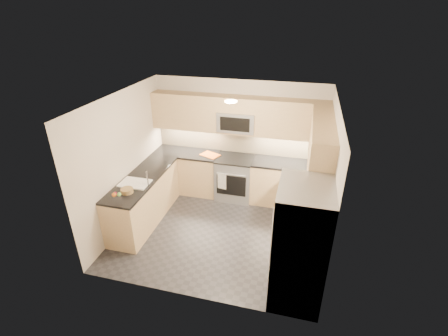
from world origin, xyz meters
The scene contains 36 objects.
floor centered at (0.00, 0.00, 0.00)m, with size 3.60×3.20×0.00m, color #26262B.
ceiling centered at (0.00, 0.00, 2.50)m, with size 3.60×3.20×0.02m, color beige.
wall_back centered at (0.00, 1.60, 1.25)m, with size 3.60×0.02×2.50m, color beige.
wall_front centered at (0.00, -1.60, 1.25)m, with size 3.60×0.02×2.50m, color beige.
wall_left centered at (-1.80, 0.00, 1.25)m, with size 0.02×3.20×2.50m, color beige.
wall_right centered at (1.80, 0.00, 1.25)m, with size 0.02×3.20×2.50m, color beige.
base_cab_back_left centered at (-1.09, 1.30, 0.45)m, with size 1.42×0.60×0.90m, color tan.
base_cab_back_right centered at (1.09, 1.30, 0.45)m, with size 1.42×0.60×0.90m, color tan.
base_cab_right centered at (1.50, 0.15, 0.45)m, with size 0.60×1.70×0.90m, color tan.
base_cab_peninsula centered at (-1.50, 0.00, 0.45)m, with size 0.60×2.00×0.90m, color tan.
countertop_back_left centered at (-1.09, 1.30, 0.92)m, with size 1.42×0.63×0.04m, color black.
countertop_back_right centered at (1.09, 1.30, 0.92)m, with size 1.42×0.63×0.04m, color black.
countertop_right centered at (1.50, 0.15, 0.92)m, with size 0.63×1.70×0.04m, color black.
countertop_peninsula centered at (-1.50, 0.00, 0.92)m, with size 0.63×2.00×0.04m, color black.
upper_cab_back centered at (0.00, 1.43, 1.83)m, with size 3.60×0.35×0.75m, color tan.
upper_cab_right centered at (1.62, 0.28, 1.83)m, with size 0.35×1.95×0.75m, color tan.
backsplash_back centered at (0.00, 1.60, 1.20)m, with size 3.60×0.01×0.51m, color tan.
backsplash_right centered at (1.80, 0.45, 1.20)m, with size 0.01×2.30×0.51m, color tan.
gas_range centered at (0.00, 1.28, 0.46)m, with size 0.76×0.65×0.91m, color gray.
range_cooktop centered at (0.00, 1.28, 0.92)m, with size 0.76×0.65×0.03m, color black.
oven_door_glass centered at (0.00, 0.95, 0.45)m, with size 0.62×0.02×0.45m, color black.
oven_handle centered at (0.00, 0.93, 0.72)m, with size 0.02×0.02×0.60m, color #B2B5BA.
microwave centered at (0.00, 1.40, 1.70)m, with size 0.76×0.40×0.40m, color #919398.
microwave_door centered at (0.00, 1.20, 1.70)m, with size 0.60×0.01×0.28m, color black.
refrigerator centered at (1.45, -1.15, 0.90)m, with size 0.70×0.90×1.80m, color #95989D.
fridge_handle_left centered at (1.08, -1.33, 0.95)m, with size 0.02×0.02×1.20m, color #B2B5BA.
fridge_handle_right centered at (1.08, -0.97, 0.95)m, with size 0.02×0.02×1.20m, color #B2B5BA.
sink_basin centered at (-1.50, -0.25, 0.88)m, with size 0.52×0.38×0.16m, color white.
faucet centered at (-1.24, -0.25, 1.08)m, with size 0.03×0.03×0.28m, color silver.
utensil_bowl centered at (1.62, 1.30, 1.02)m, with size 0.26×0.26×0.15m, color green.
cutting_board centered at (-0.54, 1.27, 0.95)m, with size 0.39×0.27×0.01m, color orange.
fruit_basket centered at (-1.48, -0.56, 0.98)m, with size 0.21×0.21×0.08m, color olive.
fruit_apple centered at (-1.53, -0.82, 1.05)m, with size 0.07×0.07×0.07m, color maroon.
fruit_pear centered at (-1.46, -0.82, 1.05)m, with size 0.07×0.07×0.07m, color #61A044.
dish_towel_check centered at (-0.19, 0.91, 0.55)m, with size 0.19×0.02×0.36m, color silver.
fruit_orange centered at (-1.54, -0.85, 1.05)m, with size 0.07×0.07×0.07m, color orange.
Camera 1 is at (1.32, -4.76, 3.81)m, focal length 26.00 mm.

